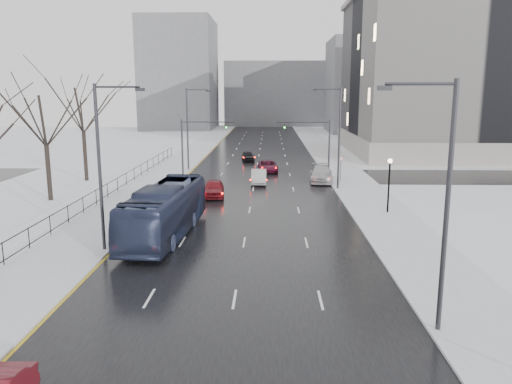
# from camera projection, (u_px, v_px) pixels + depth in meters

# --- Properties ---
(road) EXTENTS (16.00, 150.00, 0.04)m
(road) POSITION_uv_depth(u_px,v_px,m) (258.00, 162.00, 69.30)
(road) COLOR black
(road) RESTS_ON ground
(cross_road) EXTENTS (130.00, 10.00, 0.04)m
(cross_road) POSITION_uv_depth(u_px,v_px,m) (255.00, 176.00, 57.53)
(cross_road) COLOR black
(cross_road) RESTS_ON ground
(sidewalk_left) EXTENTS (5.00, 150.00, 0.16)m
(sidewalk_left) POSITION_uv_depth(u_px,v_px,m) (183.00, 161.00, 69.56)
(sidewalk_left) COLOR silver
(sidewalk_left) RESTS_ON ground
(sidewalk_right) EXTENTS (5.00, 150.00, 0.16)m
(sidewalk_right) POSITION_uv_depth(u_px,v_px,m) (334.00, 162.00, 69.01)
(sidewalk_right) COLOR silver
(sidewalk_right) RESTS_ON ground
(park_strip) EXTENTS (14.00, 150.00, 0.12)m
(park_strip) POSITION_uv_depth(u_px,v_px,m) (115.00, 161.00, 69.81)
(park_strip) COLOR white
(park_strip) RESTS_ON ground
(tree_park_d) EXTENTS (8.75, 8.75, 12.50)m
(tree_park_d) POSITION_uv_depth(u_px,v_px,m) (51.00, 201.00, 44.28)
(tree_park_d) COLOR black
(tree_park_d) RESTS_ON ground
(tree_park_e) EXTENTS (9.45, 9.45, 13.50)m
(tree_park_e) POSITION_uv_depth(u_px,v_px,m) (87.00, 181.00, 54.09)
(tree_park_e) COLOR black
(tree_park_e) RESTS_ON ground
(iron_fence) EXTENTS (0.06, 70.00, 1.30)m
(iron_fence) POSITION_uv_depth(u_px,v_px,m) (88.00, 201.00, 40.05)
(iron_fence) COLOR black
(iron_fence) RESTS_ON sidewalk_left
(streetlight_r_near) EXTENTS (2.95, 0.25, 10.00)m
(streetlight_r_near) POSITION_uv_depth(u_px,v_px,m) (442.00, 196.00, 18.97)
(streetlight_r_near) COLOR #2D2D33
(streetlight_r_near) RESTS_ON ground
(streetlight_r_mid) EXTENTS (2.95, 0.25, 10.00)m
(streetlight_r_mid) POSITION_uv_depth(u_px,v_px,m) (337.00, 133.00, 48.38)
(streetlight_r_mid) COLOR #2D2D33
(streetlight_r_mid) RESTS_ON ground
(streetlight_l_near) EXTENTS (2.95, 0.25, 10.00)m
(streetlight_l_near) POSITION_uv_depth(u_px,v_px,m) (103.00, 160.00, 29.20)
(streetlight_l_near) COLOR #2D2D33
(streetlight_l_near) RESTS_ON ground
(streetlight_l_far) EXTENTS (2.95, 0.25, 10.00)m
(streetlight_l_far) POSITION_uv_depth(u_px,v_px,m) (189.00, 125.00, 60.57)
(streetlight_l_far) COLOR #2D2D33
(streetlight_l_far) RESTS_ON ground
(lamppost_r_mid) EXTENTS (0.36, 0.36, 4.28)m
(lamppost_r_mid) POSITION_uv_depth(u_px,v_px,m) (389.00, 178.00, 39.03)
(lamppost_r_mid) COLOR black
(lamppost_r_mid) RESTS_ON sidewalk_right
(mast_signal_right) EXTENTS (6.10, 0.33, 6.50)m
(mast_signal_right) POSITION_uv_depth(u_px,v_px,m) (320.00, 141.00, 56.54)
(mast_signal_right) COLOR #2D2D33
(mast_signal_right) RESTS_ON ground
(mast_signal_left) EXTENTS (6.10, 0.33, 6.50)m
(mast_signal_left) POSITION_uv_depth(u_px,v_px,m) (191.00, 140.00, 56.92)
(mast_signal_left) COLOR #2D2D33
(mast_signal_left) RESTS_ON ground
(no_uturn_sign) EXTENTS (0.60, 0.06, 2.70)m
(no_uturn_sign) POSITION_uv_depth(u_px,v_px,m) (341.00, 161.00, 52.92)
(no_uturn_sign) COLOR #2D2D33
(no_uturn_sign) RESTS_ON sidewalk_right
(civic_building) EXTENTS (41.00, 31.00, 24.80)m
(civic_building) POSITION_uv_depth(u_px,v_px,m) (483.00, 81.00, 77.95)
(civic_building) COLOR gray
(civic_building) RESTS_ON ground
(bldg_far_right) EXTENTS (24.00, 20.00, 22.00)m
(bldg_far_right) POSITION_uv_depth(u_px,v_px,m) (379.00, 86.00, 120.32)
(bldg_far_right) COLOR slate
(bldg_far_right) RESTS_ON ground
(bldg_far_left) EXTENTS (18.00, 22.00, 28.00)m
(bldg_far_left) POSITION_uv_depth(u_px,v_px,m) (180.00, 75.00, 130.84)
(bldg_far_left) COLOR slate
(bldg_far_left) RESTS_ON ground
(bldg_far_center) EXTENTS (30.00, 18.00, 18.00)m
(bldg_far_center) POSITION_uv_depth(u_px,v_px,m) (278.00, 94.00, 145.84)
(bldg_far_center) COLOR slate
(bldg_far_center) RESTS_ON ground
(bus) EXTENTS (3.83, 12.57, 3.45)m
(bus) POSITION_uv_depth(u_px,v_px,m) (165.00, 211.00, 33.14)
(bus) COLOR #272E4C
(bus) RESTS_ON road
(sedan_center_near) EXTENTS (2.25, 4.77, 1.58)m
(sedan_center_near) POSITION_uv_depth(u_px,v_px,m) (214.00, 188.00, 45.87)
(sedan_center_near) COLOR maroon
(sedan_center_near) RESTS_ON road
(sedan_right_near) EXTENTS (1.62, 4.54, 1.49)m
(sedan_right_near) POSITION_uv_depth(u_px,v_px,m) (259.00, 177.00, 52.48)
(sedan_right_near) COLOR #ADABAF
(sedan_right_near) RESTS_ON road
(sedan_right_cross) EXTENTS (2.57, 4.97, 1.34)m
(sedan_right_cross) POSITION_uv_depth(u_px,v_px,m) (268.00, 166.00, 60.43)
(sedan_right_cross) COLOR #570F27
(sedan_right_cross) RESTS_ON road
(sedan_right_far) EXTENTS (2.77, 6.01, 1.70)m
(sedan_right_far) POSITION_uv_depth(u_px,v_px,m) (321.00, 174.00, 53.65)
(sedan_right_far) COLOR #B4B4B8
(sedan_right_far) RESTS_ON road
(sedan_center_far) EXTENTS (2.10, 4.18, 1.36)m
(sedan_center_far) POSITION_uv_depth(u_px,v_px,m) (248.00, 156.00, 69.82)
(sedan_center_far) COLOR black
(sedan_center_far) RESTS_ON road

